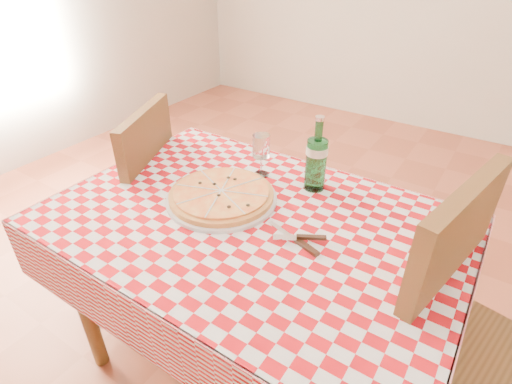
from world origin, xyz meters
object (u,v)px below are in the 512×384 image
Objects in this scene: chair_far at (133,197)px; pizza_plate at (221,194)px; dining_table at (251,242)px; water_bottle at (317,154)px; chair_near at (469,338)px; wine_glass at (261,156)px.

chair_far reaches higher than pizza_plate.
pizza_plate is (-0.14, 0.03, 0.12)m from dining_table.
water_bottle is at bearing 171.29° from chair_far.
wine_glass is (-0.81, 0.19, 0.25)m from chair_near.
water_bottle reaches higher than chair_near.
chair_far reaches higher than dining_table.
chair_far is 2.53× the size of pizza_plate.
water_bottle is (0.08, 0.28, 0.23)m from dining_table.
dining_table is 0.19m from pizza_plate.
chair_far is at bearing -165.41° from water_bottle.
pizza_plate is 2.31× the size of wine_glass.
chair_far is (-1.37, 0.02, -0.04)m from chair_near.
chair_near is at bearing 156.03° from chair_far.
water_bottle reaches higher than dining_table.
wine_glass is at bearing 116.29° from dining_table.
chair_near is at bearing -19.94° from water_bottle.
pizza_plate is at bearing -94.47° from wine_glass.
dining_table is at bearing 150.27° from chair_far.
chair_near reaches higher than chair_far.
dining_table is 4.42× the size of water_bottle.
chair_far is 3.53× the size of water_bottle.
wine_glass is (-0.21, -0.03, -0.05)m from water_bottle.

